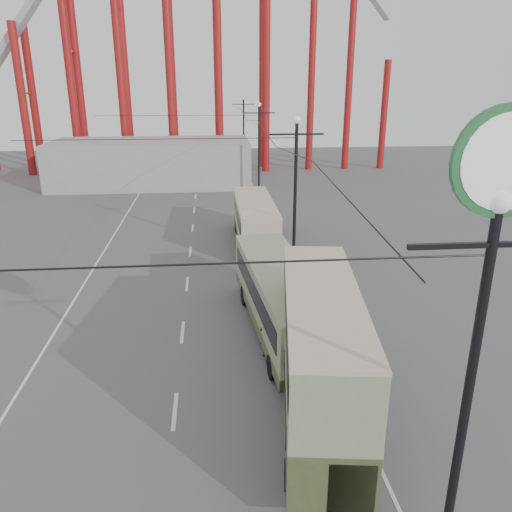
{
  "coord_description": "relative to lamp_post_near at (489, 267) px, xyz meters",
  "views": [
    {
      "loc": [
        0.48,
        -11.23,
        11.09
      ],
      "look_at": [
        2.67,
        11.98,
        3.0
      ],
      "focal_mm": 35.0,
      "sensor_mm": 36.0,
      "label": 1
    }
  ],
  "objects": [
    {
      "name": "lamp_post_distant",
      "position": [
        0.0,
        65.0,
        -3.18
      ],
      "size": [
        3.2,
        0.44,
        9.32
      ],
      "color": "black",
      "rests_on": "ground"
    },
    {
      "name": "lamp_post_far",
      "position": [
        0.0,
        43.0,
        -3.18
      ],
      "size": [
        3.2,
        0.44,
        9.32
      ],
      "color": "black",
      "rests_on": "ground"
    },
    {
      "name": "fairground_shed",
      "position": [
        -11.6,
        50.0,
        -5.36
      ],
      "size": [
        22.0,
        10.0,
        5.0
      ],
      "primitive_type": "cube",
      "color": "gray",
      "rests_on": "ground"
    },
    {
      "name": "single_decker_cream",
      "position": [
        -1.93,
        26.59,
        -6.07
      ],
      "size": [
        2.62,
        10.23,
        3.18
      ],
      "rotation": [
        0.0,
        0.0,
        -0.0
      ],
      "color": "#C0B19A",
      "rests_on": "ground"
    },
    {
      "name": "lamp_post_near",
      "position": [
        0.0,
        0.0,
        0.0
      ],
      "size": [
        3.2,
        0.44,
        10.8
      ],
      "color": "black",
      "rests_on": "ground"
    },
    {
      "name": "pedestrian",
      "position": [
        -2.86,
        10.52,
        -6.88
      ],
      "size": [
        0.83,
        0.68,
        1.97
      ],
      "primitive_type": "imported",
      "rotation": [
        0.0,
        0.0,
        3.48
      ],
      "color": "black",
      "rests_on": "ground"
    },
    {
      "name": "road_markings",
      "position": [
        -6.46,
        22.7,
        -7.86
      ],
      "size": [
        12.52,
        120.0,
        0.01
      ],
      "color": "silver",
      "rests_on": "ground"
    },
    {
      "name": "double_decker_bus",
      "position": [
        -1.67,
        5.86,
        -5.1
      ],
      "size": [
        3.53,
        9.41,
        4.93
      ],
      "rotation": [
        0.0,
        0.0,
        -0.14
      ],
      "color": "#364424",
      "rests_on": "ground"
    },
    {
      "name": "lamp_post_mid",
      "position": [
        0.0,
        21.0,
        -3.18
      ],
      "size": [
        3.2,
        0.44,
        9.32
      ],
      "color": "black",
      "rests_on": "ground"
    },
    {
      "name": "single_decker_green",
      "position": [
        -2.03,
        12.6,
        -6.08
      ],
      "size": [
        3.5,
        11.37,
        3.16
      ],
      "rotation": [
        0.0,
        0.0,
        0.08
      ],
      "color": "gray",
      "rests_on": "ground"
    },
    {
      "name": "ground",
      "position": [
        -5.6,
        3.0,
        -7.86
      ],
      "size": [
        160.0,
        160.0,
        0.0
      ],
      "primitive_type": "plane",
      "color": "#555557",
      "rests_on": "ground"
    }
  ]
}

